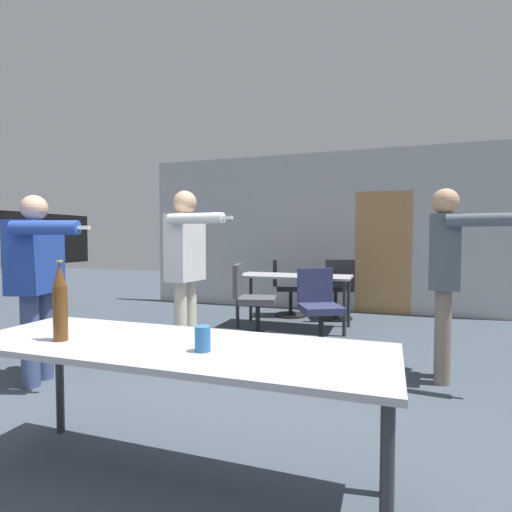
# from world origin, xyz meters

# --- Properties ---
(ground_plane) EXTENTS (24.00, 24.00, 0.00)m
(ground_plane) POSITION_xyz_m (0.00, 0.00, 0.00)
(ground_plane) COLOR #3D4751
(back_wall) EXTENTS (6.43, 0.12, 2.78)m
(back_wall) POSITION_xyz_m (0.03, 5.58, 1.38)
(back_wall) COLOR #B2B5B7
(back_wall) RESTS_ON ground_plane
(conference_table_near) EXTENTS (2.16, 0.73, 0.75)m
(conference_table_near) POSITION_xyz_m (0.20, 0.22, 0.68)
(conference_table_near) COLOR #A8A8AD
(conference_table_near) RESTS_ON ground_plane
(conference_table_far) EXTENTS (1.60, 0.68, 0.75)m
(conference_table_far) POSITION_xyz_m (-0.08, 4.00, 0.67)
(conference_table_far) COLOR #A8A8AD
(conference_table_far) RESTS_ON ground_plane
(tv_screen) EXTENTS (0.44, 1.23, 1.56)m
(tv_screen) POSITION_xyz_m (-2.67, 2.24, 0.99)
(tv_screen) COLOR black
(tv_screen) RESTS_ON ground_plane
(person_far_watching) EXTENTS (0.77, 0.70, 1.71)m
(person_far_watching) POSITION_xyz_m (1.68, 2.36, 1.03)
(person_far_watching) COLOR slate
(person_far_watching) RESTS_ON ground_plane
(person_near_casual) EXTENTS (0.77, 0.66, 1.74)m
(person_near_casual) POSITION_xyz_m (-0.72, 2.05, 1.06)
(person_near_casual) COLOR beige
(person_near_casual) RESTS_ON ground_plane
(person_right_polo) EXTENTS (0.88, 0.68, 1.64)m
(person_right_polo) POSITION_xyz_m (-1.70, 1.17, 0.98)
(person_right_polo) COLOR #3D4C75
(person_right_polo) RESTS_ON ground_plane
(office_chair_mid_tucked) EXTENTS (0.63, 0.58, 0.93)m
(office_chair_mid_tucked) POSITION_xyz_m (-0.39, 4.80, 0.43)
(office_chair_mid_tucked) COLOR black
(office_chair_mid_tucked) RESTS_ON ground_plane
(office_chair_near_pushed) EXTENTS (0.60, 0.55, 0.93)m
(office_chair_near_pushed) POSITION_xyz_m (-0.47, 3.32, 0.44)
(office_chair_near_pushed) COLOR black
(office_chair_near_pushed) RESTS_ON ground_plane
(office_chair_side_rolled) EXTENTS (0.63, 0.67, 0.90)m
(office_chair_side_rolled) POSITION_xyz_m (0.42, 3.20, 0.42)
(office_chair_side_rolled) COLOR black
(office_chair_side_rolled) RESTS_ON ground_plane
(office_chair_far_right) EXTENTS (0.61, 0.65, 0.95)m
(office_chair_far_right) POSITION_xyz_m (0.44, 4.74, 0.45)
(office_chair_far_right) COLOR black
(office_chair_far_right) RESTS_ON ground_plane
(beer_bottle) EXTENTS (0.07, 0.07, 0.41)m
(beer_bottle) POSITION_xyz_m (-0.37, 0.08, 0.94)
(beer_bottle) COLOR #563314
(beer_bottle) RESTS_ON conference_table_near
(drink_cup) EXTENTS (0.07, 0.07, 0.12)m
(drink_cup) POSITION_xyz_m (0.40, 0.14, 0.81)
(drink_cup) COLOR #2866A3
(drink_cup) RESTS_ON conference_table_near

